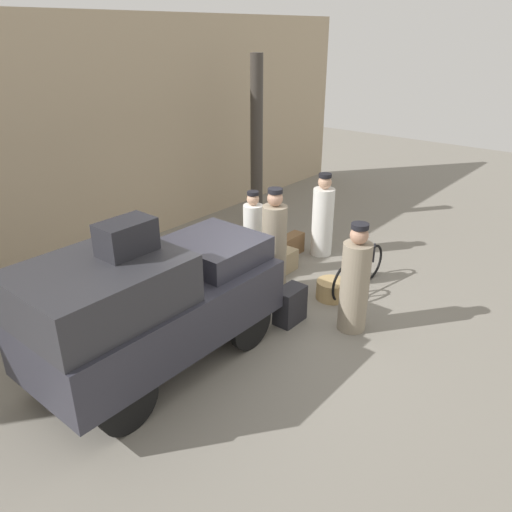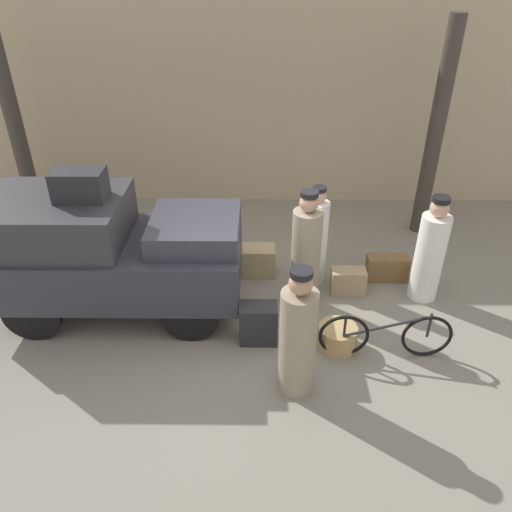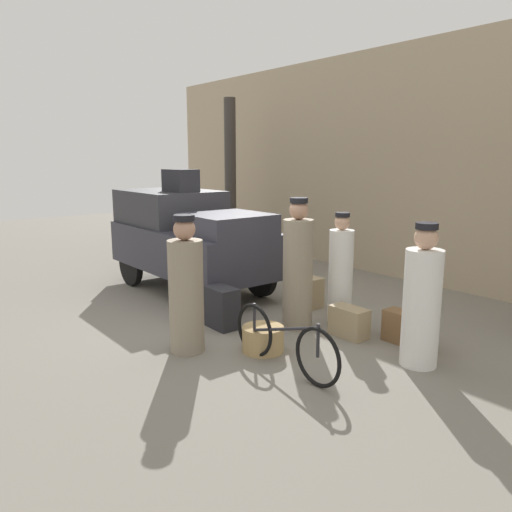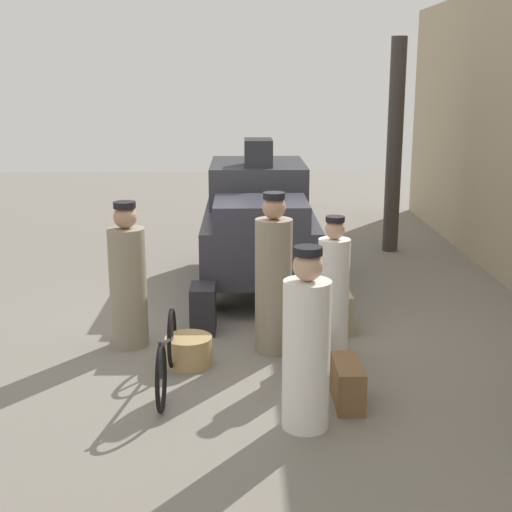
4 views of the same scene
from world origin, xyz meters
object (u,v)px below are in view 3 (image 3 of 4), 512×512
porter_carrying_trunk (298,270)px  trunk_wicker_pale (408,329)px  porter_standing_middle (341,273)px  bicycle (284,342)px  conductor_in_dark_uniform (422,302)px  trunk_on_truck_roof (181,180)px  truck (189,236)px  porter_with_bicycle (186,291)px  suitcase_small_leather (222,307)px  suitcase_tan_flat (349,322)px  suitcase_black_upright (305,292)px  wicker_basket (263,339)px

porter_carrying_trunk → trunk_wicker_pale: porter_carrying_trunk is taller
porter_standing_middle → bicycle: bearing=-66.9°
conductor_in_dark_uniform → trunk_on_truck_roof: 4.99m
truck → porter_with_bicycle: size_ratio=2.00×
porter_carrying_trunk → suitcase_small_leather: (-0.67, -0.84, -0.55)m
conductor_in_dark_uniform → trunk_on_truck_roof: trunk_on_truck_roof is taller
trunk_wicker_pale → suitcase_tan_flat: bearing=-151.6°
conductor_in_dark_uniform → suitcase_small_leather: 2.76m
truck → suitcase_small_leather: size_ratio=5.85×
suitcase_black_upright → trunk_on_truck_roof: 3.02m
suitcase_tan_flat → trunk_wicker_pale: 0.77m
trunk_wicker_pale → porter_standing_middle: bearing=-179.6°
porter_with_bicycle → suitcase_small_leather: 1.07m
wicker_basket → porter_with_bicycle: bearing=-129.5°
conductor_in_dark_uniform → suitcase_small_leather: conductor_in_dark_uniform is taller
porter_carrying_trunk → porter_with_bicycle: 1.69m
porter_carrying_trunk → trunk_wicker_pale: bearing=25.5°
porter_carrying_trunk → trunk_on_truck_roof: (-2.99, -0.11, 1.13)m
truck → suitcase_small_leather: (2.09, -0.73, -0.69)m
bicycle → conductor_in_dark_uniform: (0.87, 1.33, 0.42)m
conductor_in_dark_uniform → porter_carrying_trunk: bearing=-173.5°
porter_with_bicycle → truck: bearing=148.3°
trunk_on_truck_roof → porter_standing_middle: bearing=13.3°
bicycle → porter_carrying_trunk: bearing=130.9°
porter_with_bicycle → trunk_on_truck_roof: bearing=150.5°
wicker_basket → porter_standing_middle: (-0.17, 1.59, 0.58)m
bicycle → trunk_on_truck_roof: (-3.95, 1.01, 1.64)m
conductor_in_dark_uniform → trunk_on_truck_roof: bearing=-176.3°
porter_standing_middle → trunk_wicker_pale: porter_standing_middle is taller
wicker_basket → trunk_wicker_pale: bearing=58.2°
trunk_on_truck_roof → suitcase_tan_flat: bearing=6.2°
porter_standing_middle → conductor_in_dark_uniform: (1.63, -0.44, 0.01)m
wicker_basket → porter_with_bicycle: (-0.60, -0.73, 0.61)m
wicker_basket → porter_standing_middle: size_ratio=0.32×
wicker_basket → conductor_in_dark_uniform: 1.95m
truck → conductor_in_dark_uniform: (4.60, 0.32, -0.23)m
porter_with_bicycle → trunk_wicker_pale: (1.60, 2.33, -0.57)m
bicycle → porter_standing_middle: size_ratio=1.06×
porter_standing_middle → porter_with_bicycle: size_ratio=0.95×
suitcase_tan_flat → suitcase_black_upright: size_ratio=0.98×
porter_carrying_trunk → trunk_wicker_pale: size_ratio=2.84×
porter_standing_middle → conductor_in_dark_uniform: bearing=-15.1°
bicycle → porter_with_bicycle: 1.38m
truck → suitcase_small_leather: truck is taller
bicycle → conductor_in_dark_uniform: bearing=56.7°
wicker_basket → suitcase_tan_flat: size_ratio=0.99×
porter_standing_middle → suitcase_tan_flat: size_ratio=3.08×
porter_standing_middle → suitcase_small_leather: 1.79m
porter_with_bicycle → porter_standing_middle: bearing=79.6°
trunk_wicker_pale → suitcase_small_leather: (-2.05, -1.50, 0.08)m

